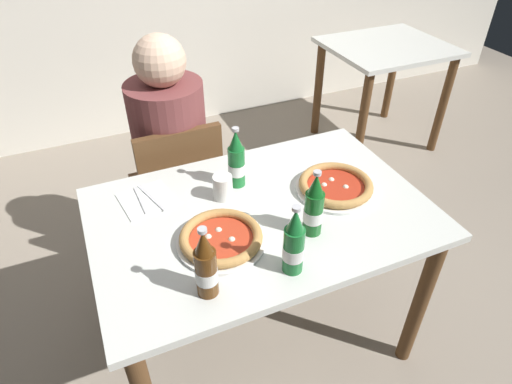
{
  "coord_description": "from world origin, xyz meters",
  "views": [
    {
      "loc": [
        -0.5,
        -1.11,
        1.76
      ],
      "look_at": [
        0.0,
        0.05,
        0.8
      ],
      "focal_mm": 30.83,
      "sensor_mm": 36.0,
      "label": 1
    }
  ],
  "objects_px": {
    "dining_table_background": "(384,67)",
    "paper_cup": "(223,187)",
    "chair_behind_table": "(179,188)",
    "beer_bottle_right": "(294,244)",
    "napkin_with_cutlery": "(147,200)",
    "beer_bottle_center": "(314,208)",
    "pizza_marinara_far": "(221,238)",
    "pizza_margherita_near": "(336,186)",
    "beer_bottle_extra": "(206,267)",
    "beer_bottle_left": "(236,161)",
    "diner_seated": "(174,165)",
    "dining_table_main": "(261,234)"
  },
  "relations": [
    {
      "from": "chair_behind_table",
      "to": "pizza_margherita_near",
      "type": "relative_size",
      "value": 2.81
    },
    {
      "from": "beer_bottle_right",
      "to": "beer_bottle_extra",
      "type": "bearing_deg",
      "value": 176.22
    },
    {
      "from": "dining_table_main",
      "to": "beer_bottle_extra",
      "type": "bearing_deg",
      "value": -136.82
    },
    {
      "from": "pizza_marinara_far",
      "to": "beer_bottle_center",
      "type": "relative_size",
      "value": 1.19
    },
    {
      "from": "diner_seated",
      "to": "beer_bottle_left",
      "type": "distance_m",
      "value": 0.56
    },
    {
      "from": "pizza_marinara_far",
      "to": "beer_bottle_extra",
      "type": "distance_m",
      "value": 0.22
    },
    {
      "from": "beer_bottle_center",
      "to": "paper_cup",
      "type": "height_order",
      "value": "beer_bottle_center"
    },
    {
      "from": "beer_bottle_center",
      "to": "beer_bottle_right",
      "type": "height_order",
      "value": "same"
    },
    {
      "from": "beer_bottle_left",
      "to": "beer_bottle_center",
      "type": "distance_m",
      "value": 0.38
    },
    {
      "from": "dining_table_main",
      "to": "dining_table_background",
      "type": "distance_m",
      "value": 1.97
    },
    {
      "from": "dining_table_background",
      "to": "beer_bottle_left",
      "type": "height_order",
      "value": "beer_bottle_left"
    },
    {
      "from": "pizza_marinara_far",
      "to": "beer_bottle_left",
      "type": "relative_size",
      "value": 1.19
    },
    {
      "from": "pizza_margherita_near",
      "to": "beer_bottle_extra",
      "type": "relative_size",
      "value": 1.22
    },
    {
      "from": "pizza_margherita_near",
      "to": "paper_cup",
      "type": "relative_size",
      "value": 3.18
    },
    {
      "from": "diner_seated",
      "to": "beer_bottle_right",
      "type": "height_order",
      "value": "diner_seated"
    },
    {
      "from": "dining_table_main",
      "to": "beer_bottle_extra",
      "type": "relative_size",
      "value": 4.86
    },
    {
      "from": "pizza_marinara_far",
      "to": "napkin_with_cutlery",
      "type": "relative_size",
      "value": 1.44
    },
    {
      "from": "diner_seated",
      "to": "beer_bottle_center",
      "type": "relative_size",
      "value": 4.89
    },
    {
      "from": "chair_behind_table",
      "to": "beer_bottle_extra",
      "type": "distance_m",
      "value": 0.97
    },
    {
      "from": "dining_table_main",
      "to": "chair_behind_table",
      "type": "relative_size",
      "value": 1.41
    },
    {
      "from": "beer_bottle_center",
      "to": "beer_bottle_extra",
      "type": "xyz_separation_m",
      "value": [
        -0.4,
        -0.11,
        0.0
      ]
    },
    {
      "from": "beer_bottle_center",
      "to": "pizza_margherita_near",
      "type": "bearing_deg",
      "value": 40.07
    },
    {
      "from": "chair_behind_table",
      "to": "beer_bottle_center",
      "type": "height_order",
      "value": "beer_bottle_center"
    },
    {
      "from": "chair_behind_table",
      "to": "beer_bottle_right",
      "type": "xyz_separation_m",
      "value": [
        0.14,
        -0.9,
        0.37
      ]
    },
    {
      "from": "chair_behind_table",
      "to": "beer_bottle_right",
      "type": "relative_size",
      "value": 3.44
    },
    {
      "from": "dining_table_background",
      "to": "pizza_marinara_far",
      "type": "bearing_deg",
      "value": -141.04
    },
    {
      "from": "chair_behind_table",
      "to": "paper_cup",
      "type": "distance_m",
      "value": 0.58
    },
    {
      "from": "beer_bottle_left",
      "to": "beer_bottle_extra",
      "type": "xyz_separation_m",
      "value": [
        -0.27,
        -0.46,
        0.0
      ]
    },
    {
      "from": "beer_bottle_center",
      "to": "napkin_with_cutlery",
      "type": "bearing_deg",
      "value": 140.61
    },
    {
      "from": "napkin_with_cutlery",
      "to": "paper_cup",
      "type": "relative_size",
      "value": 2.15
    },
    {
      "from": "beer_bottle_left",
      "to": "beer_bottle_right",
      "type": "height_order",
      "value": "same"
    },
    {
      "from": "beer_bottle_extra",
      "to": "beer_bottle_center",
      "type": "bearing_deg",
      "value": 14.99
    },
    {
      "from": "beer_bottle_center",
      "to": "napkin_with_cutlery",
      "type": "height_order",
      "value": "beer_bottle_center"
    },
    {
      "from": "pizza_margherita_near",
      "to": "beer_bottle_extra",
      "type": "distance_m",
      "value": 0.66
    },
    {
      "from": "chair_behind_table",
      "to": "pizza_marinara_far",
      "type": "xyz_separation_m",
      "value": [
        -0.02,
        -0.71,
        0.29
      ]
    },
    {
      "from": "beer_bottle_right",
      "to": "dining_table_background",
      "type": "bearing_deg",
      "value": 45.57
    },
    {
      "from": "pizza_margherita_near",
      "to": "beer_bottle_extra",
      "type": "bearing_deg",
      "value": -155.54
    },
    {
      "from": "beer_bottle_left",
      "to": "napkin_with_cutlery",
      "type": "relative_size",
      "value": 1.21
    },
    {
      "from": "pizza_marinara_far",
      "to": "diner_seated",
      "type": "bearing_deg",
      "value": 88.34
    },
    {
      "from": "beer_bottle_extra",
      "to": "napkin_with_cutlery",
      "type": "xyz_separation_m",
      "value": [
        -0.07,
        0.5,
        -0.1
      ]
    },
    {
      "from": "chair_behind_table",
      "to": "pizza_margherita_near",
      "type": "xyz_separation_m",
      "value": [
        0.47,
        -0.61,
        0.29
      ]
    },
    {
      "from": "beer_bottle_right",
      "to": "napkin_with_cutlery",
      "type": "xyz_separation_m",
      "value": [
        -0.34,
        0.52,
        -0.1
      ]
    },
    {
      "from": "dining_table_background",
      "to": "paper_cup",
      "type": "relative_size",
      "value": 8.42
    },
    {
      "from": "paper_cup",
      "to": "beer_bottle_extra",
      "type": "bearing_deg",
      "value": -115.69
    },
    {
      "from": "chair_behind_table",
      "to": "pizza_marinara_far",
      "type": "height_order",
      "value": "chair_behind_table"
    },
    {
      "from": "beer_bottle_center",
      "to": "beer_bottle_right",
      "type": "distance_m",
      "value": 0.19
    },
    {
      "from": "beer_bottle_right",
      "to": "pizza_marinara_far",
      "type": "bearing_deg",
      "value": 130.02
    },
    {
      "from": "pizza_marinara_far",
      "to": "beer_bottle_center",
      "type": "height_order",
      "value": "beer_bottle_center"
    },
    {
      "from": "diner_seated",
      "to": "beer_bottle_extra",
      "type": "distance_m",
      "value": 0.98
    },
    {
      "from": "beer_bottle_center",
      "to": "beer_bottle_right",
      "type": "relative_size",
      "value": 1.0
    }
  ]
}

